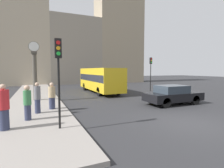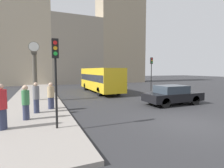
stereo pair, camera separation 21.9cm
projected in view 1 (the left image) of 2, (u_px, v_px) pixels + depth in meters
name	position (u px, v px, depth m)	size (l,w,h in m)	color
ground_plane	(188.00, 123.00, 8.35)	(120.00, 120.00, 0.00)	#2D2D30
sidewalk_corner	(35.00, 96.00, 16.48)	(3.73, 27.69, 0.16)	gray
building_row	(73.00, 41.00, 32.68)	(28.25, 5.00, 17.50)	#B7A88E
sedan_car	(173.00, 95.00, 12.84)	(4.31, 1.80, 1.41)	black
bus_distant	(100.00, 79.00, 19.72)	(2.33, 8.76, 2.73)	gold
traffic_light_near	(58.00, 65.00, 6.91)	(0.26, 0.24, 3.60)	black
traffic_light_far	(151.00, 67.00, 20.97)	(0.26, 0.24, 4.03)	black
street_clock	(35.00, 72.00, 13.66)	(0.79, 0.43, 4.59)	#4C473D
pedestrian_grey_jacket	(37.00, 98.00, 9.56)	(0.35, 0.35, 1.70)	#2D334C
pedestrian_green_hoodie	(27.00, 103.00, 8.23)	(0.35, 0.35, 1.66)	#2D334C
pedestrian_tan_coat	(52.00, 96.00, 10.61)	(0.41, 0.41, 1.62)	#2D334C
pedestrian_red_top	(4.00, 107.00, 6.84)	(0.41, 0.41, 1.83)	#2D334C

